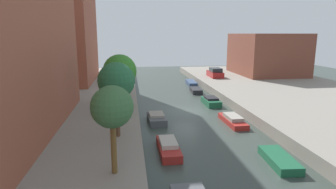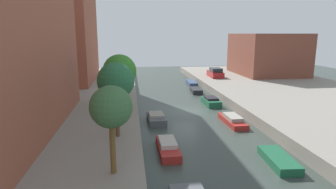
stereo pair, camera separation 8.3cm
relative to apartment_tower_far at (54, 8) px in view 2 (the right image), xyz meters
The scene contains 17 objects.
ground_plane 25.04m from the apartment_tower_far, 44.01° to the right, with size 84.00×84.00×0.00m, color #333D38.
quay_left 19.00m from the apartment_tower_far, 86.30° to the right, with size 20.00×64.00×1.00m, color gray.
quay_right 36.34m from the apartment_tower_far, 26.50° to the right, with size 20.00×64.00×1.00m, color gray.
apartment_tower_far is the anchor object (origin of this frame).
low_block_right 34.92m from the apartment_tower_far, ahead, with size 10.00×12.30×6.96m, color brown.
street_tree_0 32.45m from the apartment_tower_far, 72.71° to the right, with size 2.10×2.10×4.50m.
street_tree_1 27.40m from the apartment_tower_far, 69.26° to the right, with size 2.49×2.49×5.10m.
street_tree_2 21.09m from the apartment_tower_far, 61.80° to the right, with size 3.06×3.06×5.11m.
street_tree_3 16.41m from the apartment_tower_far, 50.24° to the right, with size 2.44×2.44×4.50m.
parked_car 26.13m from the apartment_tower_far, ahead, with size 1.95×4.28×1.51m.
moored_boat_left_1 30.81m from the apartment_tower_far, 63.59° to the right, with size 1.32×3.95×0.83m.
moored_boat_left_2 25.23m from the apartment_tower_far, 56.12° to the right, with size 1.61×3.42×0.82m.
moored_boat_right_1 36.17m from the apartment_tower_far, 55.72° to the right, with size 1.67×3.66×0.52m.
moored_boat_right_2 30.10m from the apartment_tower_far, 46.10° to the right, with size 1.41×4.31×0.77m.
moored_boat_right_3 25.89m from the apartment_tower_far, 34.01° to the right, with size 1.56×3.43×0.89m.
moored_boat_right_4 23.09m from the apartment_tower_far, 17.42° to the right, with size 1.50×3.22×0.60m.
moored_boat_right_5 22.86m from the apartment_tower_far, ahead, with size 1.41×4.46×0.59m.
Camera 2 is at (-5.61, -28.53, 7.90)m, focal length 30.79 mm.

